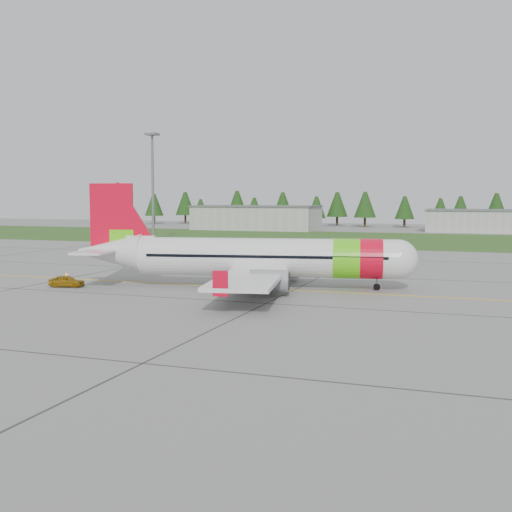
% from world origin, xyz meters
% --- Properties ---
extents(ground, '(320.00, 320.00, 0.00)m').
position_xyz_m(ground, '(0.00, 0.00, 0.00)').
color(ground, gray).
rests_on(ground, ground).
extents(aircraft, '(32.56, 30.46, 9.95)m').
position_xyz_m(aircraft, '(6.39, 8.36, 2.87)').
color(aircraft, silver).
rests_on(aircraft, ground).
extents(follow_me_car, '(1.43, 1.58, 3.35)m').
position_xyz_m(follow_me_car, '(-11.10, 2.60, 1.68)').
color(follow_me_car, '#F5AF0D').
rests_on(follow_me_car, ground).
extents(service_van, '(1.81, 1.73, 4.74)m').
position_xyz_m(service_van, '(-19.20, 50.54, 2.37)').
color(service_van, silver).
rests_on(service_van, ground).
extents(grass_strip, '(320.00, 50.00, 0.03)m').
position_xyz_m(grass_strip, '(0.00, 82.00, 0.01)').
color(grass_strip, '#30561E').
rests_on(grass_strip, ground).
extents(taxi_guideline, '(120.00, 0.25, 0.02)m').
position_xyz_m(taxi_guideline, '(0.00, 8.00, 0.01)').
color(taxi_guideline, gold).
rests_on(taxi_guideline, ground).
extents(hangar_west, '(32.00, 14.00, 6.00)m').
position_xyz_m(hangar_west, '(-30.00, 110.00, 3.00)').
color(hangar_west, '#A8A8A3').
rests_on(hangar_west, ground).
extents(hangar_east, '(24.00, 12.00, 5.20)m').
position_xyz_m(hangar_east, '(25.00, 118.00, 2.60)').
color(hangar_east, '#A8A8A3').
rests_on(hangar_east, ground).
extents(floodlight_mast, '(0.50, 0.50, 20.00)m').
position_xyz_m(floodlight_mast, '(-32.00, 58.00, 10.00)').
color(floodlight_mast, slate).
rests_on(floodlight_mast, ground).
extents(treeline, '(160.00, 8.00, 10.00)m').
position_xyz_m(treeline, '(0.00, 138.00, 5.00)').
color(treeline, '#1C3F14').
rests_on(treeline, ground).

